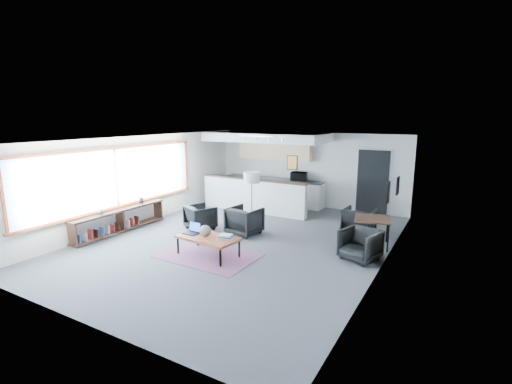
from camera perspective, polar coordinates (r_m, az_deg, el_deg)
The scene contains 21 objects.
room at distance 9.31m, azimuth -2.45°, elevation 0.06°, with size 7.02×9.02×2.62m.
window at distance 10.89m, azimuth -20.72°, elevation 1.84°, with size 0.10×5.95×1.66m.
console at distance 10.91m, azimuth -20.34°, elevation -4.19°, with size 0.35×3.00×0.80m.
kitchenette at distance 13.05m, azimuth 1.75°, elevation 3.77°, with size 4.20×1.96×2.60m.
doorway at distance 12.58m, azimuth 17.54°, elevation 1.53°, with size 1.10×0.12×2.15m.
track_light at distance 11.33m, azimuth 0.92°, elevation 8.41°, with size 1.60×0.07×0.15m.
wall_art_lower at distance 8.39m, azimuth 19.59°, elevation -0.16°, with size 0.03×0.38×0.48m.
wall_art_upper at distance 9.66m, azimuth 20.96°, elevation 0.93°, with size 0.03×0.34×0.44m.
kilim_rug at distance 8.74m, azimuth -7.32°, elevation -9.66°, with size 2.23×1.54×0.01m.
coffee_table at distance 8.60m, azimuth -7.40°, elevation -7.05°, with size 1.48×0.90×0.46m.
laptop at distance 8.88m, azimuth -9.64°, elevation -5.78°, with size 0.38×0.32×0.25m.
ceramic_pot at distance 8.56m, azimuth -7.82°, elevation -5.96°, with size 0.27×0.27×0.27m.
book_stack at distance 8.39m, azimuth -4.62°, elevation -6.88°, with size 0.38×0.34×0.10m.
coaster at distance 8.31m, azimuth -7.95°, elevation -7.45°, with size 0.13×0.13×0.01m.
armchair_left at distance 10.66m, azimuth -8.54°, elevation -3.67°, with size 0.73×0.68×0.75m, color black.
armchair_right at distance 10.08m, azimuth -1.78°, elevation -4.22°, with size 0.80×0.75×0.83m, color black.
floor_lamp at distance 10.41m, azimuth -0.65°, elevation 1.94°, with size 0.56×0.56×1.63m.
dining_table at distance 9.58m, azimuth 17.47°, elevation -4.19°, with size 0.99×0.99×0.71m.
dining_chair_near at distance 8.66m, azimuth 15.72°, elevation -7.94°, with size 0.64×0.60×0.66m, color black.
dining_chair_far at distance 10.40m, azimuth 15.51°, elevation -4.55°, with size 0.67×0.62×0.68m, color black.
microwave at distance 13.05m, azimuth 6.65°, elevation 2.55°, with size 0.56×0.31×0.38m, color black.
Camera 1 is at (4.86, -7.72, 3.17)m, focal length 26.00 mm.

